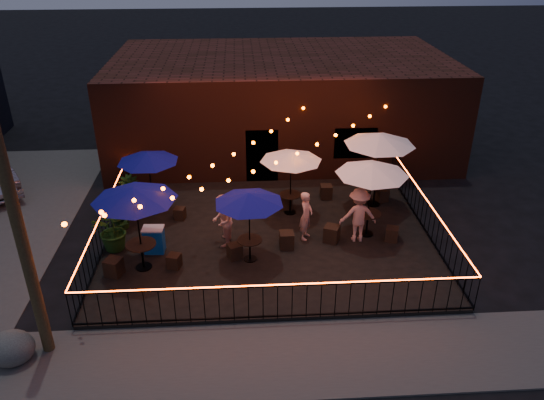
% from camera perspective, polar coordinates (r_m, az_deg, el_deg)
% --- Properties ---
extents(ground, '(110.00, 110.00, 0.00)m').
position_cam_1_polar(ground, '(15.17, 0.04, -8.20)').
color(ground, black).
rests_on(ground, ground).
extents(patio, '(10.00, 8.00, 0.15)m').
position_cam_1_polar(patio, '(16.79, -0.40, -4.01)').
color(patio, black).
rests_on(patio, ground).
extents(sidewalk, '(18.00, 2.50, 0.05)m').
position_cam_1_polar(sidewalk, '(12.66, 1.02, -16.69)').
color(sidewalk, '#494743').
rests_on(sidewalk, ground).
extents(brick_building, '(14.00, 8.00, 4.00)m').
position_cam_1_polar(brick_building, '(23.39, 0.94, 10.44)').
color(brick_building, '#37180F').
rests_on(brick_building, ground).
extents(utility_pole, '(0.26, 0.26, 8.00)m').
position_cam_1_polar(utility_pole, '(11.78, -26.27, 0.16)').
color(utility_pole, '#3D2F19').
rests_on(utility_pole, ground).
extents(fence_front, '(10.00, 0.04, 1.04)m').
position_cam_1_polar(fence_front, '(13.18, 0.61, -10.91)').
color(fence_front, black).
rests_on(fence_front, patio).
extents(fence_left, '(0.04, 8.00, 1.04)m').
position_cam_1_polar(fence_left, '(17.00, -17.50, -2.70)').
color(fence_left, black).
rests_on(fence_left, patio).
extents(fence_right, '(0.04, 8.00, 1.04)m').
position_cam_1_polar(fence_right, '(17.46, 16.21, -1.66)').
color(fence_right, black).
rests_on(fence_right, patio).
extents(festoon_lights, '(10.02, 8.72, 1.32)m').
position_cam_1_polar(festoon_lights, '(15.37, -4.13, 3.08)').
color(festoon_lights, '#E84500').
rests_on(festoon_lights, ground).
extents(cafe_table_0, '(2.65, 2.65, 2.54)m').
position_cam_1_polar(cafe_table_0, '(14.54, -14.60, 0.53)').
color(cafe_table_0, black).
rests_on(cafe_table_0, patio).
extents(cafe_table_1, '(2.62, 2.62, 2.20)m').
position_cam_1_polar(cafe_table_1, '(17.62, -13.22, 4.42)').
color(cafe_table_1, black).
rests_on(cafe_table_1, patio).
extents(cafe_table_2, '(2.52, 2.52, 2.17)m').
position_cam_1_polar(cafe_table_2, '(14.61, -2.51, 0.10)').
color(cafe_table_2, black).
rests_on(cafe_table_2, patio).
extents(cafe_table_3, '(2.16, 2.16, 2.24)m').
position_cam_1_polar(cafe_table_3, '(17.16, 2.06, 4.65)').
color(cafe_table_3, black).
rests_on(cafe_table_3, patio).
extents(cafe_table_4, '(2.68, 2.68, 2.43)m').
position_cam_1_polar(cafe_table_4, '(16.07, 10.73, 3.20)').
color(cafe_table_4, black).
rests_on(cafe_table_4, patio).
extents(cafe_table_5, '(3.06, 3.06, 2.62)m').
position_cam_1_polar(cafe_table_5, '(17.94, 11.51, 6.32)').
color(cafe_table_5, black).
rests_on(cafe_table_5, patio).
extents(bistro_chair_0, '(0.55, 0.55, 0.51)m').
position_cam_1_polar(bistro_chair_0, '(15.47, -16.65, -6.93)').
color(bistro_chair_0, black).
rests_on(bistro_chair_0, patio).
extents(bistro_chair_1, '(0.44, 0.44, 0.41)m').
position_cam_1_polar(bistro_chair_1, '(15.41, -10.47, -6.48)').
color(bistro_chair_1, black).
rests_on(bistro_chair_1, patio).
extents(bistro_chair_2, '(0.40, 0.40, 0.44)m').
position_cam_1_polar(bistro_chair_2, '(18.28, -14.65, -1.12)').
color(bistro_chair_2, black).
rests_on(bistro_chair_2, patio).
extents(bistro_chair_3, '(0.40, 0.40, 0.40)m').
position_cam_1_polar(bistro_chair_3, '(17.83, -9.89, -1.43)').
color(bistro_chair_3, black).
rests_on(bistro_chair_3, patio).
extents(bistro_chair_4, '(0.49, 0.49, 0.44)m').
position_cam_1_polar(bistro_chair_4, '(15.60, -4.04, -5.51)').
color(bistro_chair_4, black).
rests_on(bistro_chair_4, patio).
extents(bistro_chair_5, '(0.43, 0.43, 0.50)m').
position_cam_1_polar(bistro_chair_5, '(16.04, 1.59, -4.30)').
color(bistro_chair_5, black).
rests_on(bistro_chair_5, patio).
extents(bistro_chair_6, '(0.44, 0.44, 0.43)m').
position_cam_1_polar(bistro_chair_6, '(18.37, -1.05, -0.03)').
color(bistro_chair_6, black).
rests_on(bistro_chair_6, patio).
extents(bistro_chair_7, '(0.49, 0.49, 0.51)m').
position_cam_1_polar(bistro_chair_7, '(18.19, 1.53, -0.18)').
color(bistro_chair_7, black).
rests_on(bistro_chair_7, patio).
extents(bistro_chair_8, '(0.58, 0.58, 0.52)m').
position_cam_1_polar(bistro_chair_8, '(16.44, 6.44, -3.60)').
color(bistro_chair_8, black).
rests_on(bistro_chair_8, patio).
extents(bistro_chair_9, '(0.48, 0.48, 0.44)m').
position_cam_1_polar(bistro_chair_9, '(16.80, 12.76, -3.59)').
color(bistro_chair_9, black).
rests_on(bistro_chair_9, patio).
extents(bistro_chair_10, '(0.42, 0.42, 0.48)m').
position_cam_1_polar(bistro_chair_10, '(19.01, 5.84, 0.91)').
color(bistro_chair_10, black).
rests_on(bistro_chair_10, patio).
extents(bistro_chair_11, '(0.49, 0.49, 0.46)m').
position_cam_1_polar(bistro_chair_11, '(19.10, 11.71, 0.55)').
color(bistro_chair_11, black).
rests_on(bistro_chair_11, patio).
extents(patron_a, '(0.58, 0.68, 1.57)m').
position_cam_1_polar(patron_a, '(16.27, 3.69, -1.68)').
color(patron_a, tan).
rests_on(patron_a, patio).
extents(patron_b, '(0.72, 0.87, 1.65)m').
position_cam_1_polar(patron_b, '(15.96, -5.37, -2.22)').
color(patron_b, '#D3AD8C').
rests_on(patron_b, patio).
extents(patron_c, '(1.13, 0.65, 1.75)m').
position_cam_1_polar(patron_c, '(16.30, 9.29, -1.60)').
color(patron_c, '#D1AB8F').
rests_on(patron_c, patio).
extents(potted_shrub_a, '(1.44, 1.35, 1.31)m').
position_cam_1_polar(potted_shrub_a, '(16.42, -16.57, -3.12)').
color(potted_shrub_a, '#113C0E').
rests_on(potted_shrub_a, patio).
extents(potted_shrub_b, '(0.81, 0.68, 1.36)m').
position_cam_1_polar(potted_shrub_b, '(17.49, -15.78, -0.94)').
color(potted_shrub_b, '#1B380F').
rests_on(potted_shrub_b, patio).
extents(potted_shrub_c, '(0.87, 0.87, 1.23)m').
position_cam_1_polar(potted_shrub_c, '(18.61, -15.06, 0.71)').
color(potted_shrub_c, '#1A3711').
rests_on(potted_shrub_c, patio).
extents(cooler, '(0.64, 0.48, 0.82)m').
position_cam_1_polar(cooler, '(16.13, -12.57, -4.17)').
color(cooler, '#0B4DBB').
rests_on(cooler, patio).
extents(boulder, '(1.17, 1.08, 0.76)m').
position_cam_1_polar(boulder, '(13.71, -26.28, -14.11)').
color(boulder, '#4D4D47').
rests_on(boulder, ground).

